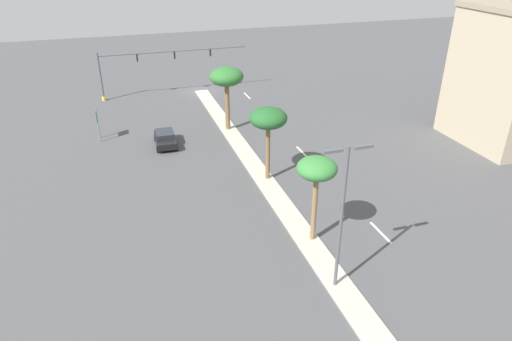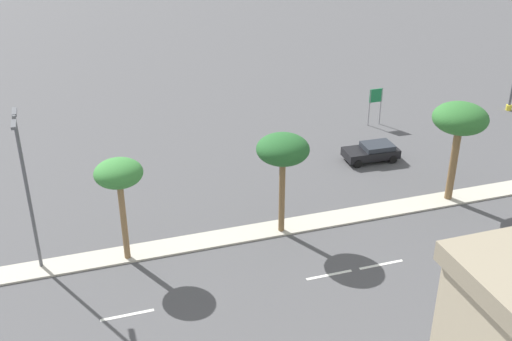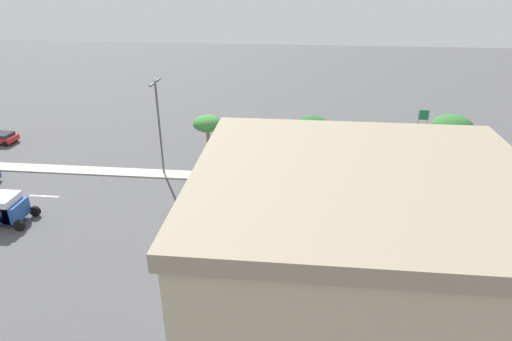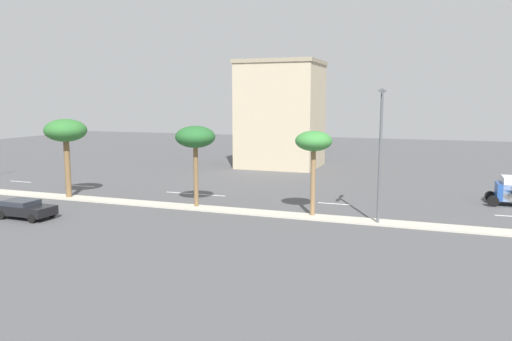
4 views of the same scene
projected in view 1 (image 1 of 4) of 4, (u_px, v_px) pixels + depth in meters
name	position (u px, v px, depth m)	size (l,w,h in m)	color
ground_plane	(292.00, 219.00, 35.15)	(160.00, 160.00, 0.00)	#4C4C4F
median_curb	(355.00, 307.00, 26.77)	(1.80, 88.69, 0.12)	#B7B2A3
lane_stripe_mid	(247.00, 96.00, 62.50)	(0.20, 2.80, 0.01)	silver
lane_stripe_leading	(267.00, 116.00, 55.54)	(0.20, 2.80, 0.01)	silver
lane_stripe_trailing	(302.00, 152.00, 46.16)	(0.20, 2.80, 0.01)	silver
lane_stripe_near	(316.00, 166.00, 43.34)	(0.20, 2.80, 0.01)	silver
lane_stripe_inboard	(380.00, 232.00, 33.60)	(0.20, 2.80, 0.01)	silver
traffic_signal_gantry	(144.00, 65.00, 60.34)	(19.81, 0.53, 6.30)	#515459
directional_road_sign	(97.00, 119.00, 47.86)	(0.10, 1.22, 3.33)	gray
palm_tree_center	(227.00, 78.00, 48.83)	(3.65, 3.65, 6.98)	brown
palm_tree_far	(268.00, 119.00, 38.45)	(3.23, 3.23, 6.58)	brown
palm_tree_rear	(317.00, 171.00, 30.26)	(2.74, 2.74, 6.38)	olive
street_lamp_outboard	(342.00, 209.00, 25.89)	(2.90, 0.24, 9.40)	#515459
sedan_black_right	(165.00, 139.00, 47.37)	(2.24, 4.30, 1.36)	black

